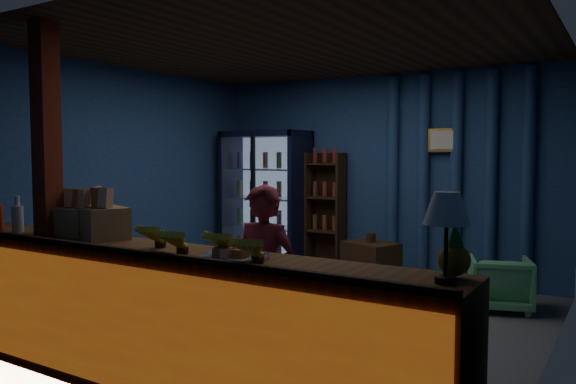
{
  "coord_description": "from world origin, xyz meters",
  "views": [
    {
      "loc": [
        2.82,
        -4.61,
        1.58
      ],
      "look_at": [
        0.09,
        -0.2,
        1.23
      ],
      "focal_mm": 35.0,
      "sensor_mm": 36.0,
      "label": 1
    }
  ],
  "objects_px": {
    "green_chair": "(500,283)",
    "table_lamp": "(447,212)",
    "shopkeeper": "(263,281)",
    "pastry_tray": "(236,254)"
  },
  "relations": [
    {
      "from": "shopkeeper",
      "to": "table_lamp",
      "type": "bearing_deg",
      "value": -24.75
    },
    {
      "from": "green_chair",
      "to": "table_lamp",
      "type": "distance_m",
      "value": 3.39
    },
    {
      "from": "shopkeeper",
      "to": "green_chair",
      "type": "xyz_separation_m",
      "value": [
        1.09,
        2.67,
        -0.41
      ]
    },
    {
      "from": "pastry_tray",
      "to": "green_chair",
      "type": "bearing_deg",
      "value": 74.09
    },
    {
      "from": "green_chair",
      "to": "table_lamp",
      "type": "xyz_separation_m",
      "value": [
        0.36,
        -3.21,
        1.03
      ]
    },
    {
      "from": "pastry_tray",
      "to": "table_lamp",
      "type": "xyz_separation_m",
      "value": [
        1.27,
        0.01,
        0.33
      ]
    },
    {
      "from": "shopkeeper",
      "to": "pastry_tray",
      "type": "distance_m",
      "value": 0.64
    },
    {
      "from": "shopkeeper",
      "to": "pastry_tray",
      "type": "bearing_deg",
      "value": -76.91
    },
    {
      "from": "green_chair",
      "to": "pastry_tray",
      "type": "xyz_separation_m",
      "value": [
        -0.92,
        -3.21,
        0.7
      ]
    },
    {
      "from": "shopkeeper",
      "to": "table_lamp",
      "type": "xyz_separation_m",
      "value": [
        1.45,
        -0.54,
        0.62
      ]
    }
  ]
}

